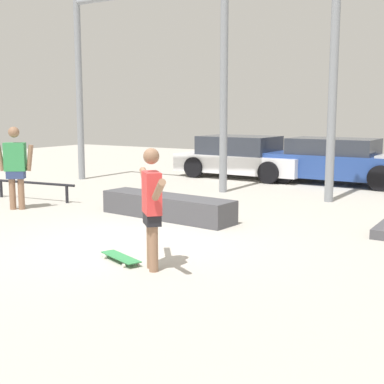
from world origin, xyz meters
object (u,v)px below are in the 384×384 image
object	(u,v)px
grind_rail	(33,185)
bystander	(15,165)
parked_car_blue	(337,161)
grind_box	(167,207)
parked_car_white	(242,157)
skateboard	(121,257)
skateboarder	(152,203)

from	to	relation	value
grind_rail	bystander	distance (m)	1.36
parked_car_blue	bystander	xyz separation A→B (m)	(-4.61, -7.63, 0.32)
grind_rail	grind_box	bearing A→B (deg)	-1.25
parked_car_white	parked_car_blue	distance (m)	3.00
skateboard	grind_rail	size ratio (longest dim) A/B	0.34
skateboard	parked_car_white	xyz separation A→B (m)	(-2.83, 9.45, 0.56)
skateboard	grind_box	size ratio (longest dim) A/B	0.28
grind_box	bystander	xyz separation A→B (m)	(-3.26, -0.93, 0.74)
grind_box	grind_rail	distance (m)	3.91
skateboarder	grind_rail	world-z (taller)	skateboarder
grind_rail	bystander	bearing A→B (deg)	-57.34
skateboarder	parked_car_blue	distance (m)	9.66
parked_car_blue	bystander	size ratio (longest dim) A/B	2.49
parked_car_white	skateboarder	bearing A→B (deg)	-68.88
skateboarder	parked_car_white	size ratio (longest dim) A/B	0.39
skateboarder	parked_car_blue	world-z (taller)	skateboarder
parked_car_blue	grind_box	bearing A→B (deg)	-101.52
parked_car_blue	skateboard	bearing A→B (deg)	-91.10
grind_box	parked_car_blue	size ratio (longest dim) A/B	0.66
bystander	parked_car_white	bearing A→B (deg)	-136.39
skateboarder	grind_box	size ratio (longest dim) A/B	0.56
skateboarder	bystander	world-z (taller)	bystander
skateboard	grind_box	xyz separation A→B (m)	(-1.19, 2.87, 0.16)
parked_car_white	bystander	distance (m)	7.69
grind_rail	parked_car_white	distance (m)	6.89
skateboard	parked_car_blue	bearing A→B (deg)	110.39
skateboarder	parked_car_white	distance (m)	10.13
grind_box	grind_rail	xyz separation A→B (m)	(-3.91, 0.09, 0.12)
skateboard	bystander	xyz separation A→B (m)	(-4.44, 1.94, 0.90)
skateboarder	parked_car_white	world-z (taller)	skateboarder
skateboard	parked_car_blue	size ratio (longest dim) A/B	0.19
bystander	skateboarder	bearing A→B (deg)	124.01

